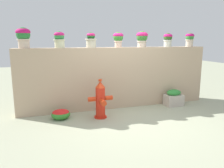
{
  "coord_description": "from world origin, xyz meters",
  "views": [
    {
      "loc": [
        -1.95,
        -4.42,
        1.81
      ],
      "look_at": [
        -0.2,
        1.0,
        0.68
      ],
      "focal_mm": 35.52,
      "sensor_mm": 36.0,
      "label": 1
    }
  ],
  "objects_px": {
    "potted_plant_3": "(118,38)",
    "flower_bush_left": "(61,114)",
    "potted_plant_4": "(142,38)",
    "potted_plant_5": "(168,39)",
    "planter_box": "(174,98)",
    "potted_plant_1": "(59,39)",
    "potted_plant_2": "(91,40)",
    "fire_hydrant": "(101,100)",
    "potted_plant_6": "(190,38)",
    "potted_plant_0": "(23,36)"
  },
  "relations": [
    {
      "from": "potted_plant_3",
      "to": "flower_bush_left",
      "type": "xyz_separation_m",
      "value": [
        -1.62,
        -0.58,
        -1.75
      ]
    },
    {
      "from": "potted_plant_4",
      "to": "potted_plant_5",
      "type": "xyz_separation_m",
      "value": [
        0.79,
        -0.03,
        -0.03
      ]
    },
    {
      "from": "potted_plant_4",
      "to": "planter_box",
      "type": "distance_m",
      "value": 1.9
    },
    {
      "from": "potted_plant_1",
      "to": "potted_plant_2",
      "type": "height_order",
      "value": "potted_plant_1"
    },
    {
      "from": "planter_box",
      "to": "potted_plant_1",
      "type": "bearing_deg",
      "value": 171.91
    },
    {
      "from": "potted_plant_3",
      "to": "potted_plant_4",
      "type": "relative_size",
      "value": 0.93
    },
    {
      "from": "potted_plant_2",
      "to": "potted_plant_1",
      "type": "bearing_deg",
      "value": 178.52
    },
    {
      "from": "fire_hydrant",
      "to": "potted_plant_6",
      "type": "bearing_deg",
      "value": 15.01
    },
    {
      "from": "fire_hydrant",
      "to": "flower_bush_left",
      "type": "relative_size",
      "value": 2.14
    },
    {
      "from": "potted_plant_1",
      "to": "potted_plant_5",
      "type": "distance_m",
      "value": 3.01
    },
    {
      "from": "potted_plant_1",
      "to": "potted_plant_3",
      "type": "distance_m",
      "value": 1.52
    },
    {
      "from": "potted_plant_2",
      "to": "potted_plant_6",
      "type": "bearing_deg",
      "value": 0.64
    },
    {
      "from": "flower_bush_left",
      "to": "fire_hydrant",
      "type": "bearing_deg",
      "value": -12.81
    },
    {
      "from": "potted_plant_1",
      "to": "flower_bush_left",
      "type": "xyz_separation_m",
      "value": [
        -0.09,
        -0.57,
        -1.72
      ]
    },
    {
      "from": "potted_plant_4",
      "to": "fire_hydrant",
      "type": "height_order",
      "value": "potted_plant_4"
    },
    {
      "from": "potted_plant_2",
      "to": "potted_plant_3",
      "type": "xyz_separation_m",
      "value": [
        0.74,
        0.03,
        0.04
      ]
    },
    {
      "from": "potted_plant_1",
      "to": "flower_bush_left",
      "type": "relative_size",
      "value": 0.92
    },
    {
      "from": "potted_plant_2",
      "to": "potted_plant_3",
      "type": "height_order",
      "value": "potted_plant_3"
    },
    {
      "from": "potted_plant_3",
      "to": "planter_box",
      "type": "bearing_deg",
      "value": -16.34
    },
    {
      "from": "fire_hydrant",
      "to": "flower_bush_left",
      "type": "height_order",
      "value": "fire_hydrant"
    },
    {
      "from": "potted_plant_4",
      "to": "potted_plant_6",
      "type": "relative_size",
      "value": 1.08
    },
    {
      "from": "potted_plant_5",
      "to": "planter_box",
      "type": "bearing_deg",
      "value": -87.94
    },
    {
      "from": "potted_plant_3",
      "to": "potted_plant_4",
      "type": "bearing_deg",
      "value": 0.82
    },
    {
      "from": "potted_plant_6",
      "to": "planter_box",
      "type": "xyz_separation_m",
      "value": [
        -0.74,
        -0.44,
        -1.64
      ]
    },
    {
      "from": "potted_plant_2",
      "to": "planter_box",
      "type": "distance_m",
      "value": 2.79
    },
    {
      "from": "potted_plant_5",
      "to": "planter_box",
      "type": "relative_size",
      "value": 0.79
    },
    {
      "from": "potted_plant_2",
      "to": "fire_hydrant",
      "type": "distance_m",
      "value": 1.59
    },
    {
      "from": "potted_plant_3",
      "to": "fire_hydrant",
      "type": "height_order",
      "value": "potted_plant_3"
    },
    {
      "from": "potted_plant_5",
      "to": "flower_bush_left",
      "type": "bearing_deg",
      "value": -169.78
    },
    {
      "from": "potted_plant_4",
      "to": "potted_plant_1",
      "type": "bearing_deg",
      "value": -179.48
    },
    {
      "from": "flower_bush_left",
      "to": "potted_plant_5",
      "type": "bearing_deg",
      "value": 10.22
    },
    {
      "from": "potted_plant_1",
      "to": "potted_plant_3",
      "type": "xyz_separation_m",
      "value": [
        1.52,
        0.01,
        0.02
      ]
    },
    {
      "from": "flower_bush_left",
      "to": "potted_plant_4",
      "type": "bearing_deg",
      "value": 14.36
    },
    {
      "from": "potted_plant_6",
      "to": "fire_hydrant",
      "type": "xyz_separation_m",
      "value": [
        -2.95,
        -0.79,
        -1.43
      ]
    },
    {
      "from": "potted_plant_2",
      "to": "potted_plant_3",
      "type": "distance_m",
      "value": 0.74
    },
    {
      "from": "potted_plant_1",
      "to": "potted_plant_5",
      "type": "bearing_deg",
      "value": -0.23
    },
    {
      "from": "potted_plant_6",
      "to": "fire_hydrant",
      "type": "height_order",
      "value": "potted_plant_6"
    },
    {
      "from": "potted_plant_5",
      "to": "potted_plant_2",
      "type": "bearing_deg",
      "value": -179.79
    },
    {
      "from": "potted_plant_1",
      "to": "fire_hydrant",
      "type": "xyz_separation_m",
      "value": [
        0.81,
        -0.78,
        -1.42
      ]
    },
    {
      "from": "potted_plant_2",
      "to": "potted_plant_5",
      "type": "distance_m",
      "value": 2.23
    },
    {
      "from": "potted_plant_1",
      "to": "flower_bush_left",
      "type": "bearing_deg",
      "value": -99.1
    },
    {
      "from": "potted_plant_0",
      "to": "potted_plant_5",
      "type": "distance_m",
      "value": 3.82
    },
    {
      "from": "potted_plant_2",
      "to": "potted_plant_4",
      "type": "distance_m",
      "value": 1.44
    },
    {
      "from": "potted_plant_6",
      "to": "planter_box",
      "type": "bearing_deg",
      "value": -148.98
    },
    {
      "from": "planter_box",
      "to": "potted_plant_6",
      "type": "bearing_deg",
      "value": 31.02
    },
    {
      "from": "planter_box",
      "to": "fire_hydrant",
      "type": "bearing_deg",
      "value": -171.07
    },
    {
      "from": "potted_plant_6",
      "to": "potted_plant_2",
      "type": "bearing_deg",
      "value": -179.36
    },
    {
      "from": "potted_plant_1",
      "to": "potted_plant_5",
      "type": "relative_size",
      "value": 1.04
    },
    {
      "from": "potted_plant_6",
      "to": "flower_bush_left",
      "type": "xyz_separation_m",
      "value": [
        -3.85,
        -0.58,
        -1.74
      ]
    },
    {
      "from": "potted_plant_1",
      "to": "potted_plant_5",
      "type": "height_order",
      "value": "potted_plant_1"
    }
  ]
}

